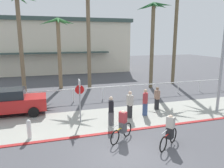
{
  "coord_description": "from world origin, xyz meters",
  "views": [
    {
      "loc": [
        -3.07,
        -7.93,
        4.82
      ],
      "look_at": [
        1.19,
        6.0,
        1.77
      ],
      "focal_mm": 34.85,
      "sensor_mm": 36.0,
      "label": 1
    }
  ],
  "objects_px": {
    "cyclist_yellow_1": "(122,126)",
    "palm_tree_4": "(88,21)",
    "palm_tree_2": "(19,24)",
    "palm_tree_3": "(58,35)",
    "palm_tree_5": "(153,26)",
    "pedestrian_3": "(157,99)",
    "bollard_0": "(29,129)",
    "pedestrian_0": "(130,106)",
    "pedestrian_1": "(111,112)",
    "car_red_1": "(9,102)",
    "palm_tree_6": "(176,15)",
    "pedestrian_2": "(145,103)",
    "stop_sign_bike_lane": "(80,95)",
    "cyclist_red_0": "(170,132)"
  },
  "relations": [
    {
      "from": "cyclist_yellow_1",
      "to": "palm_tree_4",
      "type": "bearing_deg",
      "value": 86.61
    },
    {
      "from": "palm_tree_2",
      "to": "palm_tree_3",
      "type": "bearing_deg",
      "value": 15.96
    },
    {
      "from": "palm_tree_2",
      "to": "palm_tree_5",
      "type": "xyz_separation_m",
      "value": [
        11.92,
        -1.34,
        0.01
      ]
    },
    {
      "from": "palm_tree_4",
      "to": "pedestrian_3",
      "type": "bearing_deg",
      "value": -67.99
    },
    {
      "from": "bollard_0",
      "to": "pedestrian_3",
      "type": "xyz_separation_m",
      "value": [
        8.15,
        2.25,
        0.21
      ]
    },
    {
      "from": "pedestrian_0",
      "to": "pedestrian_1",
      "type": "distance_m",
      "value": 1.65
    },
    {
      "from": "car_red_1",
      "to": "pedestrian_3",
      "type": "bearing_deg",
      "value": -10.47
    },
    {
      "from": "palm_tree_4",
      "to": "pedestrian_0",
      "type": "bearing_deg",
      "value": -84.98
    },
    {
      "from": "palm_tree_6",
      "to": "pedestrian_1",
      "type": "relative_size",
      "value": 5.71
    },
    {
      "from": "palm_tree_6",
      "to": "pedestrian_0",
      "type": "relative_size",
      "value": 5.67
    },
    {
      "from": "pedestrian_0",
      "to": "pedestrian_2",
      "type": "relative_size",
      "value": 0.98
    },
    {
      "from": "car_red_1",
      "to": "stop_sign_bike_lane",
      "type": "bearing_deg",
      "value": -32.44
    },
    {
      "from": "cyclist_yellow_1",
      "to": "pedestrian_3",
      "type": "xyz_separation_m",
      "value": [
        3.82,
        3.61,
        0.03
      ]
    },
    {
      "from": "car_red_1",
      "to": "pedestrian_2",
      "type": "xyz_separation_m",
      "value": [
        8.25,
        -2.61,
        -0.07
      ]
    },
    {
      "from": "bollard_0",
      "to": "palm_tree_2",
      "type": "bearing_deg",
      "value": 95.57
    },
    {
      "from": "bollard_0",
      "to": "pedestrian_2",
      "type": "height_order",
      "value": "pedestrian_2"
    },
    {
      "from": "palm_tree_5",
      "to": "cyclist_red_0",
      "type": "distance_m",
      "value": 13.36
    },
    {
      "from": "palm_tree_3",
      "to": "cyclist_red_0",
      "type": "height_order",
      "value": "palm_tree_3"
    },
    {
      "from": "stop_sign_bike_lane",
      "to": "bollard_0",
      "type": "relative_size",
      "value": 2.56
    },
    {
      "from": "pedestrian_1",
      "to": "pedestrian_2",
      "type": "xyz_separation_m",
      "value": [
        2.53,
        0.89,
        0.02
      ]
    },
    {
      "from": "palm_tree_3",
      "to": "cyclist_red_0",
      "type": "bearing_deg",
      "value": -73.97
    },
    {
      "from": "bollard_0",
      "to": "cyclist_red_0",
      "type": "relative_size",
      "value": 0.66
    },
    {
      "from": "pedestrian_3",
      "to": "palm_tree_5",
      "type": "bearing_deg",
      "value": 66.49
    },
    {
      "from": "car_red_1",
      "to": "cyclist_yellow_1",
      "type": "distance_m",
      "value": 7.85
    },
    {
      "from": "palm_tree_5",
      "to": "cyclist_red_0",
      "type": "height_order",
      "value": "palm_tree_5"
    },
    {
      "from": "stop_sign_bike_lane",
      "to": "car_red_1",
      "type": "bearing_deg",
      "value": 147.56
    },
    {
      "from": "cyclist_red_0",
      "to": "pedestrian_2",
      "type": "relative_size",
      "value": 0.88
    },
    {
      "from": "cyclist_red_0",
      "to": "cyclist_yellow_1",
      "type": "xyz_separation_m",
      "value": [
        -1.83,
        1.24,
        0.0
      ]
    },
    {
      "from": "palm_tree_4",
      "to": "palm_tree_6",
      "type": "bearing_deg",
      "value": -1.76
    },
    {
      "from": "stop_sign_bike_lane",
      "to": "cyclist_yellow_1",
      "type": "distance_m",
      "value": 3.33
    },
    {
      "from": "cyclist_red_0",
      "to": "palm_tree_4",
      "type": "bearing_deg",
      "value": 95.24
    },
    {
      "from": "palm_tree_2",
      "to": "cyclist_red_0",
      "type": "distance_m",
      "value": 15.44
    },
    {
      "from": "stop_sign_bike_lane",
      "to": "palm_tree_5",
      "type": "xyz_separation_m",
      "value": [
        8.22,
        7.28,
        4.35
      ]
    },
    {
      "from": "pedestrian_2",
      "to": "pedestrian_3",
      "type": "xyz_separation_m",
      "value": [
        1.3,
        0.85,
        -0.07
      ]
    },
    {
      "from": "palm_tree_5",
      "to": "pedestrian_0",
      "type": "relative_size",
      "value": 4.82
    },
    {
      "from": "palm_tree_6",
      "to": "pedestrian_2",
      "type": "height_order",
      "value": "palm_tree_6"
    },
    {
      "from": "palm_tree_2",
      "to": "car_red_1",
      "type": "relative_size",
      "value": 1.94
    },
    {
      "from": "pedestrian_2",
      "to": "pedestrian_1",
      "type": "bearing_deg",
      "value": -160.53
    },
    {
      "from": "stop_sign_bike_lane",
      "to": "bollard_0",
      "type": "distance_m",
      "value": 3.27
    },
    {
      "from": "pedestrian_1",
      "to": "cyclist_red_0",
      "type": "bearing_deg",
      "value": -59.37
    },
    {
      "from": "palm_tree_2",
      "to": "pedestrian_1",
      "type": "xyz_separation_m",
      "value": [
        5.3,
        -9.51,
        -5.25
      ]
    },
    {
      "from": "palm_tree_6",
      "to": "cyclist_red_0",
      "type": "bearing_deg",
      "value": -122.75
    },
    {
      "from": "bollard_0",
      "to": "car_red_1",
      "type": "xyz_separation_m",
      "value": [
        -1.4,
        4.02,
        0.35
      ]
    },
    {
      "from": "cyclist_red_0",
      "to": "pedestrian_3",
      "type": "xyz_separation_m",
      "value": [
        1.99,
        4.85,
        0.03
      ]
    },
    {
      "from": "cyclist_red_0",
      "to": "pedestrian_2",
      "type": "distance_m",
      "value": 4.06
    },
    {
      "from": "palm_tree_3",
      "to": "palm_tree_5",
      "type": "bearing_deg",
      "value": -14.68
    },
    {
      "from": "palm_tree_2",
      "to": "pedestrian_0",
      "type": "distance_m",
      "value": 12.2
    },
    {
      "from": "pedestrian_0",
      "to": "pedestrian_2",
      "type": "bearing_deg",
      "value": 5.16
    },
    {
      "from": "palm_tree_3",
      "to": "pedestrian_3",
      "type": "distance_m",
      "value": 11.39
    },
    {
      "from": "palm_tree_4",
      "to": "pedestrian_2",
      "type": "xyz_separation_m",
      "value": [
        1.85,
        -8.63,
        -5.66
      ]
    }
  ]
}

